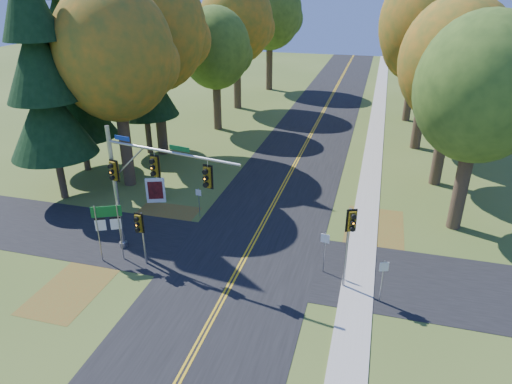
% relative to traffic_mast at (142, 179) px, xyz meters
% --- Properties ---
extents(ground, '(160.00, 160.00, 0.00)m').
position_rel_traffic_mast_xyz_m(ground, '(5.15, -0.78, -4.63)').
color(ground, '#40581F').
rests_on(ground, ground).
extents(road_main, '(8.00, 160.00, 0.02)m').
position_rel_traffic_mast_xyz_m(road_main, '(5.15, -0.78, -4.62)').
color(road_main, black).
rests_on(road_main, ground).
extents(road_cross, '(60.00, 6.00, 0.02)m').
position_rel_traffic_mast_xyz_m(road_cross, '(5.15, 1.22, -4.62)').
color(road_cross, black).
rests_on(road_cross, ground).
extents(centerline_left, '(0.10, 160.00, 0.01)m').
position_rel_traffic_mast_xyz_m(centerline_left, '(5.05, -0.78, -4.61)').
color(centerline_left, gold).
rests_on(centerline_left, road_main).
extents(centerline_right, '(0.10, 160.00, 0.01)m').
position_rel_traffic_mast_xyz_m(centerline_right, '(5.25, -0.78, -4.61)').
color(centerline_right, gold).
rests_on(centerline_right, road_main).
extents(sidewalk_east, '(1.60, 160.00, 0.06)m').
position_rel_traffic_mast_xyz_m(sidewalk_east, '(11.35, -0.78, -4.60)').
color(sidewalk_east, '#9E998E').
rests_on(sidewalk_east, ground).
extents(leaf_patch_w_near, '(4.00, 6.00, 0.00)m').
position_rel_traffic_mast_xyz_m(leaf_patch_w_near, '(-1.35, 3.22, -4.63)').
color(leaf_patch_w_near, brown).
rests_on(leaf_patch_w_near, ground).
extents(leaf_patch_e, '(3.50, 8.00, 0.00)m').
position_rel_traffic_mast_xyz_m(leaf_patch_e, '(11.95, 5.22, -4.63)').
color(leaf_patch_e, brown).
rests_on(leaf_patch_e, ground).
extents(leaf_patch_w_far, '(3.00, 5.00, 0.00)m').
position_rel_traffic_mast_xyz_m(leaf_patch_w_far, '(-2.35, -3.78, -4.63)').
color(leaf_patch_w_far, brown).
rests_on(leaf_patch_w_far, ground).
extents(tree_w_a, '(8.00, 8.00, 14.15)m').
position_rel_traffic_mast_xyz_m(tree_w_a, '(-5.98, 8.60, 4.85)').
color(tree_w_a, '#38281C').
rests_on(tree_w_a, ground).
extents(tree_e_a, '(7.20, 7.20, 12.73)m').
position_rel_traffic_mast_xyz_m(tree_e_a, '(16.71, 8.00, 3.90)').
color(tree_e_a, '#38281C').
rests_on(tree_e_a, ground).
extents(tree_w_b, '(8.60, 8.60, 15.38)m').
position_rel_traffic_mast_xyz_m(tree_w_b, '(-6.58, 15.51, 5.73)').
color(tree_w_b, '#38281C').
rests_on(tree_w_b, ground).
extents(tree_e_b, '(7.60, 7.60, 13.33)m').
position_rel_traffic_mast_xyz_m(tree_e_b, '(16.11, 14.80, 4.26)').
color(tree_e_b, '#38281C').
rests_on(tree_e_b, ground).
extents(tree_w_c, '(6.80, 6.80, 11.91)m').
position_rel_traffic_mast_xyz_m(tree_w_c, '(-4.39, 23.69, 3.31)').
color(tree_w_c, '#38281C').
rests_on(tree_w_c, ground).
extents(tree_e_c, '(8.80, 8.80, 15.79)m').
position_rel_traffic_mast_xyz_m(tree_e_c, '(15.03, 22.91, 6.03)').
color(tree_e_c, '#38281C').
rests_on(tree_e_c, ground).
extents(tree_w_d, '(8.20, 8.20, 14.56)m').
position_rel_traffic_mast_xyz_m(tree_w_d, '(-4.98, 32.41, 5.15)').
color(tree_w_d, '#38281C').
rests_on(tree_w_d, ground).
extents(tree_e_d, '(7.00, 7.00, 12.32)m').
position_rel_traffic_mast_xyz_m(tree_e_d, '(14.41, 32.09, 3.60)').
color(tree_e_d, '#38281C').
rests_on(tree_e_d, ground).
extents(tree_w_e, '(8.40, 8.40, 14.97)m').
position_rel_traffic_mast_xyz_m(tree_w_e, '(-3.78, 43.31, 5.44)').
color(tree_w_e, '#38281C').
rests_on(tree_w_e, ground).
extents(tree_e_e, '(7.80, 7.80, 13.74)m').
position_rel_traffic_mast_xyz_m(tree_e_e, '(15.62, 42.80, 4.56)').
color(tree_e_e, '#38281C').
rests_on(tree_e_e, ground).
extents(pine_a, '(5.60, 5.60, 19.48)m').
position_rel_traffic_mast_xyz_m(pine_a, '(-9.35, 5.22, 4.55)').
color(pine_a, '#38281C').
rests_on(pine_a, ground).
extents(pine_b, '(5.60, 5.60, 17.31)m').
position_rel_traffic_mast_xyz_m(pine_b, '(-10.85, 10.22, 3.53)').
color(pine_b, '#38281C').
rests_on(pine_b, ground).
extents(pine_c, '(5.60, 5.60, 20.56)m').
position_rel_traffic_mast_xyz_m(pine_c, '(-7.85, 15.22, 5.06)').
color(pine_c, '#38281C').
rests_on(pine_c, ground).
extents(traffic_mast, '(7.82, 1.75, 7.20)m').
position_rel_traffic_mast_xyz_m(traffic_mast, '(0.00, 0.00, 0.00)').
color(traffic_mast, '#94959C').
rests_on(traffic_mast, ground).
extents(east_signal_pole, '(0.48, 0.59, 4.46)m').
position_rel_traffic_mast_xyz_m(east_signal_pole, '(10.72, -0.21, -1.25)').
color(east_signal_pole, '#919599').
rests_on(east_signal_pole, ground).
extents(ped_signal_pole, '(0.50, 0.58, 3.17)m').
position_rel_traffic_mast_xyz_m(ped_signal_pole, '(0.14, -0.98, -2.28)').
color(ped_signal_pole, '#94989C').
rests_on(ped_signal_pole, ground).
extents(route_sign_cluster, '(1.44, 0.70, 3.35)m').
position_rel_traffic_mast_xyz_m(route_sign_cluster, '(-1.76, -0.94, -2.27)').
color(route_sign_cluster, gray).
rests_on(route_sign_cluster, ground).
extents(info_kiosk, '(1.26, 0.62, 1.78)m').
position_rel_traffic_mast_xyz_m(info_kiosk, '(-2.73, 6.22, -3.75)').
color(info_kiosk, white).
rests_on(info_kiosk, ground).
extents(reg_sign_e_north, '(0.45, 0.12, 2.37)m').
position_rel_traffic_mast_xyz_m(reg_sign_e_north, '(9.50, 0.93, -3.01)').
color(reg_sign_e_north, gray).
rests_on(reg_sign_e_north, ground).
extents(reg_sign_e_south, '(0.42, 0.19, 2.30)m').
position_rel_traffic_mast_xyz_m(reg_sign_e_south, '(12.43, -0.79, -3.06)').
color(reg_sign_e_south, gray).
rests_on(reg_sign_e_south, ground).
extents(reg_sign_w, '(0.38, 0.07, 2.00)m').
position_rel_traffic_mast_xyz_m(reg_sign_w, '(0.94, 5.01, -3.27)').
color(reg_sign_w, gray).
rests_on(reg_sign_w, ground).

